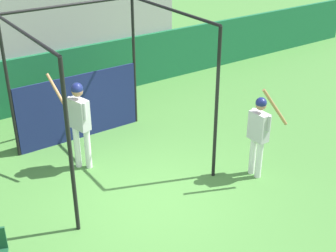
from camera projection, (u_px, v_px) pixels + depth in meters
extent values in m
plane|color=#477F38|center=(156.00, 201.00, 8.87)|extent=(60.00, 60.00, 0.00)
cube|color=#196038|center=(47.00, 81.00, 12.40)|extent=(24.00, 0.12, 1.51)
cube|color=#9E9E99|center=(16.00, 26.00, 13.45)|extent=(8.15, 4.00, 3.56)
cube|color=navy|center=(17.00, 51.00, 12.09)|extent=(0.45, 0.40, 0.10)
cube|color=navy|center=(13.00, 40.00, 12.12)|extent=(0.45, 0.06, 0.40)
cube|color=navy|center=(37.00, 47.00, 12.37)|extent=(0.45, 0.40, 0.10)
cube|color=navy|center=(34.00, 37.00, 12.40)|extent=(0.45, 0.06, 0.40)
cube|color=navy|center=(57.00, 44.00, 12.65)|extent=(0.45, 0.40, 0.10)
cube|color=navy|center=(53.00, 34.00, 12.68)|extent=(0.45, 0.06, 0.40)
cube|color=navy|center=(76.00, 40.00, 12.93)|extent=(0.45, 0.40, 0.10)
cube|color=navy|center=(72.00, 31.00, 12.96)|extent=(0.45, 0.06, 0.40)
cube|color=navy|center=(93.00, 37.00, 13.21)|extent=(0.45, 0.40, 0.10)
cube|color=navy|center=(90.00, 28.00, 13.23)|extent=(0.45, 0.06, 0.40)
cube|color=navy|center=(111.00, 34.00, 13.48)|extent=(0.45, 0.40, 0.10)
cube|color=navy|center=(107.00, 25.00, 13.51)|extent=(0.45, 0.06, 0.40)
cube|color=navy|center=(127.00, 31.00, 13.76)|extent=(0.45, 0.40, 0.10)
cube|color=navy|center=(124.00, 22.00, 13.79)|extent=(0.45, 0.06, 0.40)
cube|color=navy|center=(143.00, 28.00, 14.04)|extent=(0.45, 0.40, 0.10)
cube|color=navy|center=(140.00, 20.00, 14.07)|extent=(0.45, 0.06, 0.40)
cube|color=navy|center=(5.00, 29.00, 12.50)|extent=(0.45, 0.40, 0.10)
cube|color=navy|center=(1.00, 19.00, 12.53)|extent=(0.45, 0.06, 0.40)
cube|color=navy|center=(25.00, 26.00, 12.78)|extent=(0.45, 0.40, 0.10)
cube|color=navy|center=(21.00, 16.00, 12.81)|extent=(0.45, 0.06, 0.40)
cube|color=navy|center=(44.00, 23.00, 13.06)|extent=(0.45, 0.40, 0.10)
cube|color=navy|center=(41.00, 13.00, 13.09)|extent=(0.45, 0.06, 0.40)
cube|color=navy|center=(63.00, 20.00, 13.34)|extent=(0.45, 0.40, 0.10)
cube|color=navy|center=(59.00, 11.00, 13.37)|extent=(0.45, 0.06, 0.40)
cube|color=navy|center=(80.00, 17.00, 13.61)|extent=(0.45, 0.40, 0.10)
cube|color=navy|center=(77.00, 8.00, 13.64)|extent=(0.45, 0.06, 0.40)
cube|color=navy|center=(97.00, 15.00, 13.89)|extent=(0.45, 0.40, 0.10)
cube|color=navy|center=(94.00, 6.00, 13.92)|extent=(0.45, 0.06, 0.40)
cube|color=navy|center=(114.00, 12.00, 14.17)|extent=(0.45, 0.40, 0.10)
cube|color=navy|center=(110.00, 4.00, 14.20)|extent=(0.45, 0.06, 0.40)
cube|color=navy|center=(129.00, 10.00, 14.45)|extent=(0.45, 0.40, 0.10)
cube|color=navy|center=(126.00, 2.00, 14.48)|extent=(0.45, 0.06, 0.40)
cube|color=navy|center=(13.00, 6.00, 13.19)|extent=(0.45, 0.40, 0.10)
cube|color=navy|center=(32.00, 3.00, 13.47)|extent=(0.45, 0.40, 0.10)
cube|color=navy|center=(50.00, 1.00, 13.75)|extent=(0.45, 0.40, 0.10)
cylinder|color=black|center=(70.00, 151.00, 7.43)|extent=(0.07, 0.07, 3.12)
cylinder|color=black|center=(217.00, 106.00, 8.96)|extent=(0.07, 0.07, 3.12)
cylinder|color=black|center=(9.00, 90.00, 9.71)|extent=(0.07, 0.07, 3.12)
cylinder|color=black|center=(134.00, 63.00, 11.24)|extent=(0.07, 0.07, 3.12)
cylinder|color=black|center=(24.00, 33.00, 7.87)|extent=(0.06, 3.09, 0.06)
cylinder|color=black|center=(171.00, 10.00, 9.40)|extent=(0.06, 3.09, 0.06)
cylinder|color=black|center=(69.00, 5.00, 9.77)|extent=(3.02, 0.06, 0.06)
cube|color=navy|center=(79.00, 107.00, 10.81)|extent=(2.95, 0.03, 1.57)
cylinder|color=white|center=(88.00, 148.00, 9.74)|extent=(0.16, 0.16, 0.92)
cylinder|color=white|center=(77.00, 147.00, 9.78)|extent=(0.16, 0.16, 0.92)
cube|color=#B7B7B7|center=(79.00, 114.00, 9.41)|extent=(0.32, 0.48, 0.65)
sphere|color=#A37556|center=(77.00, 91.00, 9.18)|extent=(0.23, 0.23, 0.23)
sphere|color=navy|center=(77.00, 89.00, 9.16)|extent=(0.24, 0.24, 0.24)
cylinder|color=#B7B7B7|center=(85.00, 111.00, 9.18)|extent=(0.09, 0.09, 0.36)
cylinder|color=#B7B7B7|center=(70.00, 105.00, 9.45)|extent=(0.09, 0.09, 0.36)
cylinder|color=#AD7F4C|center=(57.00, 91.00, 9.13)|extent=(0.12, 0.74, 0.54)
sphere|color=#AD7F4C|center=(74.00, 98.00, 9.44)|extent=(0.08, 0.08, 0.08)
cylinder|color=white|center=(253.00, 155.00, 9.57)|extent=(0.13, 0.13, 0.83)
cylinder|color=white|center=(259.00, 159.00, 9.43)|extent=(0.13, 0.13, 0.83)
cube|color=#B7B7B7|center=(259.00, 126.00, 9.18)|extent=(0.23, 0.41, 0.59)
sphere|color=#A37556|center=(261.00, 105.00, 8.97)|extent=(0.21, 0.21, 0.21)
sphere|color=navy|center=(261.00, 103.00, 8.95)|extent=(0.22, 0.22, 0.22)
cylinder|color=#B7B7B7|center=(253.00, 116.00, 9.30)|extent=(0.07, 0.07, 0.32)
cylinder|color=#B7B7B7|center=(269.00, 124.00, 8.99)|extent=(0.07, 0.07, 0.32)
cylinder|color=#AD7F4C|center=(275.00, 107.00, 8.67)|extent=(0.54, 0.28, 0.77)
sphere|color=#AD7F4C|center=(268.00, 119.00, 9.06)|extent=(0.08, 0.08, 0.08)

